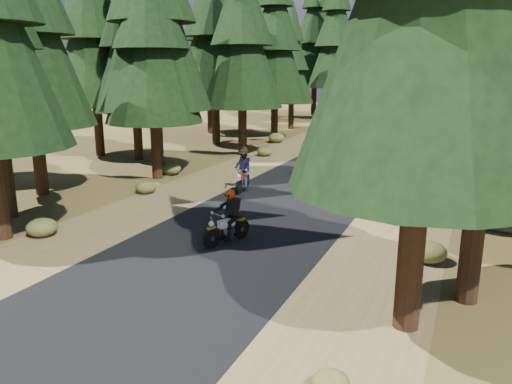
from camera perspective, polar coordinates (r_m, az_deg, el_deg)
ground at (r=15.86m, az=-2.19°, el=-5.07°), size 120.00×120.00×0.00m
road at (r=20.27m, az=3.99°, el=-0.80°), size 6.00×100.00×0.01m
shoulder_l at (r=22.20m, az=-7.25°, el=0.43°), size 3.20×100.00×0.01m
shoulder_r at (r=19.27m, az=16.97°, el=-2.19°), size 3.20×100.00×0.01m
pine_forest at (r=35.23m, az=13.57°, el=18.09°), size 34.59×55.08×16.32m
log_near at (r=20.76m, az=22.62°, el=-1.07°), size 5.25×1.42×0.32m
understory_shrubs at (r=23.07m, az=5.32°, el=1.71°), size 14.32×31.03×0.69m
rider_lead at (r=15.08m, az=-3.36°, el=-3.88°), size 1.18×1.93×1.65m
rider_follow at (r=21.42m, az=-1.52°, el=1.60°), size 0.87×1.97×1.70m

